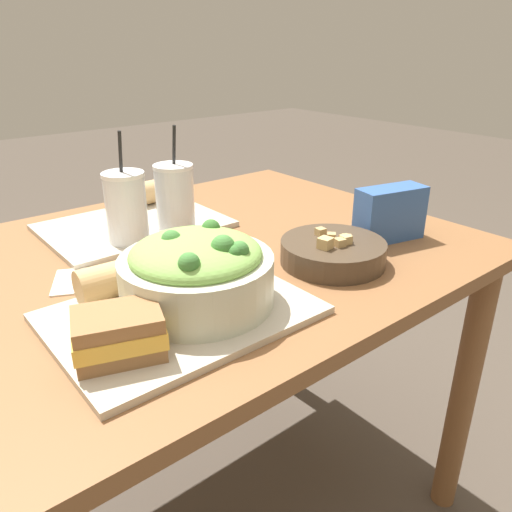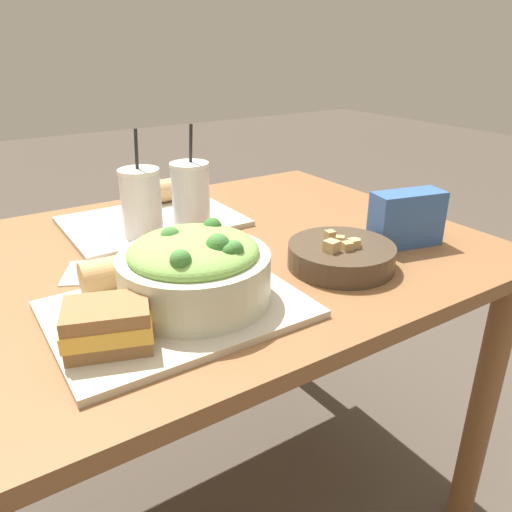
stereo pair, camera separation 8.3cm
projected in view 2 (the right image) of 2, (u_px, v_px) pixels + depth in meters
dining_table at (169, 303)px, 1.04m from camera, size 1.33×0.87×0.75m
tray_near at (178, 309)px, 0.80m from camera, size 0.39×0.29×0.01m
tray_far at (153, 221)px, 1.18m from camera, size 0.39×0.29×0.01m
salad_bowl at (195, 268)px, 0.79m from camera, size 0.24×0.24×0.13m
soup_bowl at (341, 255)px, 0.95m from camera, size 0.20×0.20×0.07m
sandwich_near at (108, 325)px, 0.68m from camera, size 0.14×0.12×0.06m
baguette_near at (128, 270)px, 0.85m from camera, size 0.16×0.07×0.06m
baguette_far at (160, 191)px, 1.28m from camera, size 0.13×0.06×0.06m
drink_cup_dark at (141, 205)px, 1.05m from camera, size 0.09×0.09×0.23m
drink_cup_red at (191, 197)px, 1.11m from camera, size 0.09×0.09×0.23m
chip_bag at (406, 219)px, 1.04m from camera, size 0.16×0.09×0.12m
napkin_folded at (107, 272)px, 0.93m from camera, size 0.18×0.16×0.00m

